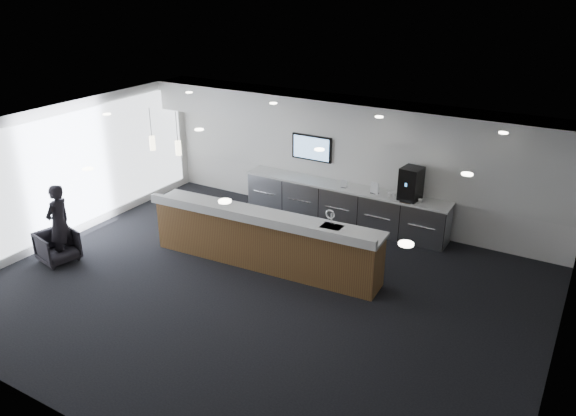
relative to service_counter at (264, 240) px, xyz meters
The scene contains 25 objects.
ground 1.21m from the service_counter, 62.64° to the right, with size 10.00×10.00×0.00m, color black.
ceiling 2.65m from the service_counter, 62.64° to the right, with size 10.00×8.00×0.02m, color black.
back_wall 3.23m from the service_counter, 80.90° to the left, with size 10.00×0.02×3.00m, color silver.
left_wall 4.70m from the service_counter, 168.16° to the right, with size 0.02×8.00×3.00m, color silver.
right_wall 5.65m from the service_counter, ahead, with size 0.02×8.00×3.00m, color silver.
soffit_bulkhead 3.37m from the service_counter, 79.36° to the left, with size 10.00×0.90×0.70m, color silver.
alcove_panel 3.23m from the service_counter, 80.81° to the left, with size 9.80×0.06×1.40m, color silver.
window_blinds_wall 4.66m from the service_counter, 168.06° to the right, with size 0.04×7.36×2.55m, color silver.
back_credenza 2.74m from the service_counter, 79.71° to the left, with size 5.06×0.66×0.95m.
wall_tv 3.19m from the service_counter, 99.79° to the left, with size 1.05×0.08×0.62m.
pendant_left 2.54m from the service_counter, behind, with size 0.12×0.12×0.30m, color #FFF3C6.
pendant_right 3.10m from the service_counter, behind, with size 0.12×0.12×0.30m, color #FFF3C6.
ceiling_can_lights 2.62m from the service_counter, 62.64° to the right, with size 7.00×5.00×0.02m, color silver, non-canonical shape.
service_counter is the anchor object (origin of this frame).
coffee_machine 3.48m from the service_counter, 52.13° to the left, with size 0.46×0.57×0.72m.
info_sign_left 2.69m from the service_counter, 78.41° to the left, with size 0.15×0.02×0.20m, color silver.
info_sign_right 2.94m from the service_counter, 63.47° to the left, with size 0.20×0.02×0.27m, color silver.
armchair 4.28m from the service_counter, 152.05° to the right, with size 0.71×0.73×0.66m, color black.
lounge_guest 4.19m from the service_counter, 152.86° to the right, with size 0.60×0.40×1.65m, color black.
cup_0 3.51m from the service_counter, 47.61° to the left, with size 0.09×0.09×0.09m, color white.
cup_1 3.42m from the service_counter, 49.36° to the left, with size 0.09×0.09×0.09m, color white.
cup_2 3.33m from the service_counter, 51.20° to the left, with size 0.09×0.09×0.09m, color white.
cup_3 3.25m from the service_counter, 53.14° to the left, with size 0.09×0.09×0.09m, color white.
cup_4 3.17m from the service_counter, 55.19° to the left, with size 0.09×0.09×0.09m, color white.
cup_5 3.09m from the service_counter, 57.34° to the left, with size 0.09×0.09×0.09m, color white.
Camera 1 is at (5.06, -7.57, 5.55)m, focal length 35.00 mm.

